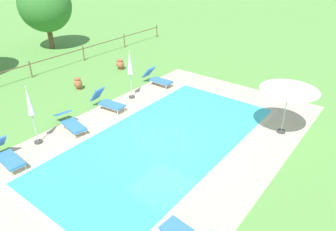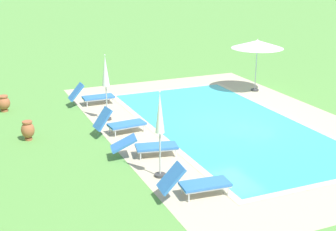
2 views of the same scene
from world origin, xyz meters
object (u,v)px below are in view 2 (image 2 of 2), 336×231
sun_lounger_north_near_steps (92,96)px  sun_lounger_north_end (195,183)px  patio_umbrella_open_foreground (257,44)px  terracotta_urn_near_fence (28,130)px  terracotta_urn_by_tree (4,103)px  patio_umbrella_closed_row_west (160,120)px  patio_umbrella_closed_row_mid_west (106,75)px  sun_lounger_south_near_corner (147,146)px  sun_lounger_north_far (120,123)px

sun_lounger_north_near_steps → sun_lounger_north_end: bearing=-178.1°
patio_umbrella_open_foreground → terracotta_urn_near_fence: (-2.40, 10.62, -1.81)m
sun_lounger_north_near_steps → terracotta_urn_near_fence: sun_lounger_north_near_steps is taller
terracotta_urn_near_fence → terracotta_urn_by_tree: size_ratio=1.03×
patio_umbrella_open_foreground → terracotta_urn_by_tree: size_ratio=3.66×
patio_umbrella_closed_row_west → patio_umbrella_closed_row_mid_west: (5.49, -0.08, 0.06)m
sun_lounger_north_end → sun_lounger_south_near_corner: 3.00m
sun_lounger_north_far → terracotta_urn_by_tree: size_ratio=2.85×
patio_umbrella_closed_row_west → terracotta_urn_by_tree: 8.96m
sun_lounger_north_near_steps → patio_umbrella_closed_row_west: (-7.66, 0.07, 1.30)m
patio_umbrella_open_foreground → sun_lounger_north_end: bearing=139.0°
terracotta_urn_by_tree → terracotta_urn_near_fence: bearing=-173.4°
sun_lounger_north_far → patio_umbrella_closed_row_west: bearing=179.2°
patio_umbrella_open_foreground → patio_umbrella_closed_row_mid_west: size_ratio=0.95×
sun_lounger_south_near_corner → patio_umbrella_open_foreground: patio_umbrella_open_foreground is taller
patio_umbrella_closed_row_west → terracotta_urn_near_fence: 5.54m
patio_umbrella_closed_row_mid_west → terracotta_urn_near_fence: 3.53m
patio_umbrella_closed_row_west → patio_umbrella_closed_row_mid_west: 5.49m
sun_lounger_north_near_steps → patio_umbrella_closed_row_west: bearing=179.5°
sun_lounger_north_far → patio_umbrella_closed_row_mid_west: 2.14m
sun_lounger_south_near_corner → patio_umbrella_closed_row_mid_west: 4.22m
patio_umbrella_closed_row_west → terracotta_urn_near_fence: bearing=34.0°
sun_lounger_north_far → patio_umbrella_closed_row_west: size_ratio=0.74×
patio_umbrella_closed_row_west → terracotta_urn_by_tree: bearing=22.8°
sun_lounger_north_near_steps → patio_umbrella_closed_row_mid_west: 2.56m
terracotta_urn_by_tree → sun_lounger_north_near_steps: bearing=-98.2°
patio_umbrella_open_foreground → terracotta_urn_near_fence: bearing=102.7°
sun_lounger_south_near_corner → terracotta_urn_near_fence: sun_lounger_south_near_corner is taller
patio_umbrella_closed_row_west → terracotta_urn_by_tree: size_ratio=3.83×
patio_umbrella_closed_row_west → terracotta_urn_near_fence: (4.46, 3.01, -1.32)m
patio_umbrella_closed_row_west → terracotta_urn_by_tree: patio_umbrella_closed_row_west is taller
sun_lounger_north_end → patio_umbrella_closed_row_west: bearing=14.2°
terracotta_urn_by_tree → sun_lounger_north_end: bearing=-158.4°
patio_umbrella_closed_row_west → patio_umbrella_open_foreground: bearing=-48.0°
patio_umbrella_closed_row_mid_west → sun_lounger_north_near_steps: bearing=0.2°
terracotta_urn_near_fence → patio_umbrella_open_foreground: bearing=-77.3°
sun_lounger_north_end → terracotta_urn_by_tree: 10.37m
sun_lounger_south_near_corner → terracotta_urn_by_tree: sun_lounger_south_near_corner is taller
sun_lounger_north_near_steps → terracotta_urn_by_tree: (0.50, 3.51, -0.03)m
terracotta_urn_near_fence → sun_lounger_north_end: bearing=-150.3°
sun_lounger_north_far → sun_lounger_north_end: size_ratio=0.96×
patio_umbrella_closed_row_mid_west → terracotta_urn_near_fence: patio_umbrella_closed_row_mid_west is taller
sun_lounger_north_near_steps → sun_lounger_north_far: (-3.84, 0.02, 0.01)m
patio_umbrella_closed_row_west → terracotta_urn_near_fence: size_ratio=3.73×
sun_lounger_north_end → patio_umbrella_closed_row_mid_west: 7.11m
sun_lounger_north_far → patio_umbrella_closed_row_mid_west: (1.67, -0.03, 1.35)m
patio_umbrella_open_foreground → sun_lounger_south_near_corner: bearing=125.7°
sun_lounger_north_end → patio_umbrella_closed_row_west: size_ratio=0.77×
sun_lounger_north_near_steps → terracotta_urn_by_tree: size_ratio=2.87×
sun_lounger_north_far → sun_lounger_north_end: sun_lounger_north_far is taller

